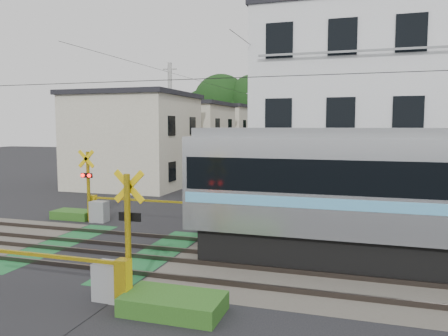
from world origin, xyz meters
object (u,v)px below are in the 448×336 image
(crossing_signal_near, at_px, (112,272))
(crossing_signal_far, at_px, (98,205))
(apartment_block, at_px, (372,114))
(pedestrian, at_px, (266,165))

(crossing_signal_near, relative_size, crossing_signal_far, 1.00)
(crossing_signal_near, relative_size, apartment_block, 0.46)
(crossing_signal_far, bearing_deg, pedestrian, 82.06)
(crossing_signal_near, relative_size, pedestrian, 3.08)
(crossing_signal_far, height_order, apartment_block, apartment_block)
(crossing_signal_far, bearing_deg, apartment_block, 27.78)
(crossing_signal_near, height_order, apartment_block, apartment_block)
(crossing_signal_near, distance_m, apartment_block, 14.95)
(pedestrian, bearing_deg, crossing_signal_far, 96.05)
(crossing_signal_near, distance_m, pedestrian, 28.39)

